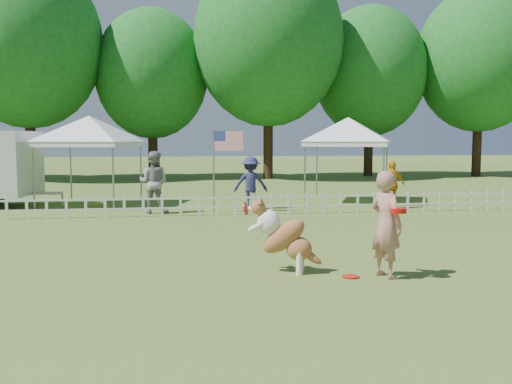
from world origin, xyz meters
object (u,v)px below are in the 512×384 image
Objects in this scene: handler at (386,224)px; spectator_c at (392,185)px; dog at (285,236)px; frisbee_on_turf at (351,277)px; flag_pole at (214,171)px; canopy_tent_left at (90,162)px; spectator_b at (251,183)px; spectator_a at (154,182)px; canopy_tent_right at (348,161)px.

handler is 8.85m from spectator_c.
dog is 9.06m from spectator_c.
spectator_c reaches higher than frisbee_on_turf.
canopy_tent_left is at bearing 166.39° from flag_pole.
dog is 0.73× the size of spectator_b.
spectator_a reaches higher than frisbee_on_turf.
dog is at bearing 122.53° from spectator_a.
canopy_tent_left is at bearing 7.46° from handler.
spectator_c is (4.81, 7.68, 0.15)m from dog.
flag_pole is 1.35× the size of spectator_a.
canopy_tent_right is (8.32, -0.04, -0.00)m from canopy_tent_left.
handler reaches higher than spectator_b.
canopy_tent_left is at bearing -25.75° from spectator_c.
canopy_tent_left is (-5.74, 10.24, 0.57)m from handler.
spectator_b is at bearing 92.33° from frisbee_on_turf.
handler is 8.76m from spectator_b.
spectator_b is at bearing 105.57° from dog.
canopy_tent_left reaches higher than frisbee_on_turf.
dog is at bearing -89.35° from canopy_tent_right.
spectator_b reaches higher than dog.
canopy_tent_right is 3.81m from spectator_b.
spectator_c is (9.09, -2.05, -0.65)m from canopy_tent_left.
dog is at bearing 44.90° from spectator_c.
canopy_tent_right reaches higher than spectator_a.
dog is at bearing 153.71° from frisbee_on_turf.
dog is (-1.46, 0.51, -0.24)m from handler.
frisbee_on_turf is at bearing 51.44° from spectator_c.
handler is 0.96m from frisbee_on_turf.
handler is at bearing -80.93° from canopy_tent_right.
frisbee_on_turf is 10.70m from canopy_tent_right.
handler is at bearing -5.87° from frisbee_on_turf.
flag_pole reaches higher than dog.
spectator_c is at bearing -163.42° from spectator_a.
canopy_tent_left is at bearing -8.77° from spectator_b.
canopy_tent_right is 1.16× the size of flag_pole.
canopy_tent_left reaches higher than handler.
canopy_tent_left reaches higher than flag_pole.
canopy_tent_right is (3.11, 10.15, 1.36)m from frisbee_on_turf.
dog is at bearing 48.79° from handler.
spectator_a reaches higher than handler.
canopy_tent_left is 4.32m from flag_pole.
canopy_tent_left is at bearing -30.57° from spectator_a.
frisbee_on_turf is 0.09× the size of canopy_tent_left.
canopy_tent_left is 1.00× the size of canopy_tent_right.
spectator_c is (7.07, 0.08, -0.15)m from spectator_a.
flag_pole reaches higher than frisbee_on_turf.
canopy_tent_right is at bearing -82.04° from spectator_c.
canopy_tent_left is (-4.29, 9.73, 0.80)m from dog.
flag_pole is (-0.58, 7.51, 0.61)m from dog.
spectator_b is at bearing -152.02° from spectator_a.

